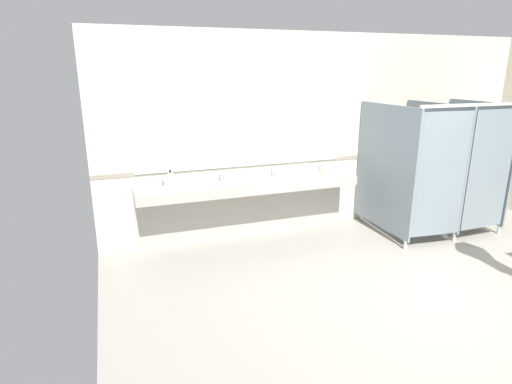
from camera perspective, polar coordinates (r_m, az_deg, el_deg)
ground_plane at (r=5.12m, az=24.99°, el=-13.84°), size 7.15×5.78×0.10m
wall_back at (r=6.65m, az=10.57°, el=7.98°), size 7.15×0.12×2.91m
wall_back_tile_band at (r=6.66m, az=10.66°, el=4.47°), size 7.15×0.01×0.06m
vanity_counter at (r=5.98m, az=-1.11°, el=-0.54°), size 3.13×0.53×1.01m
mirror_panel at (r=5.95m, az=-1.74°, el=9.09°), size 3.03×0.02×1.18m
bathroom_stalls at (r=6.75m, az=23.80°, el=3.30°), size 1.77×1.36×1.96m
soap_dispenser at (r=5.73m, az=-11.54°, el=1.82°), size 0.07×0.07×0.20m
paper_cup at (r=6.18m, az=9.02°, el=2.61°), size 0.07×0.07×0.09m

